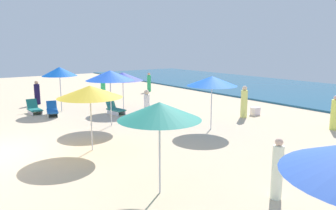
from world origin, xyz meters
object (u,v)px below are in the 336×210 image
(umbrella_3, at_px, (212,81))
(beachgoer_7, at_px, (147,106))
(umbrella_2, at_px, (90,92))
(beachgoer_5, at_px, (103,87))
(lounge_chair_1_1, at_px, (34,109))
(beachgoer_4, at_px, (335,114))
(lounge_chair_1_0, at_px, (52,111))
(beachgoer_2, at_px, (149,83))
(beachgoer_1, at_px, (244,103))
(umbrella_6, at_px, (123,76))
(umbrella_5, at_px, (159,111))
(cooler_box_0, at_px, (255,111))
(beachgoer_0, at_px, (37,93))
(umbrella_4, at_px, (110,75))
(beachgoer_6, at_px, (277,170))
(lounge_chair_6_0, at_px, (115,109))
(umbrella_1, at_px, (59,72))

(umbrella_3, relative_size, beachgoer_7, 1.53)
(umbrella_2, height_order, beachgoer_5, umbrella_2)
(lounge_chair_1_1, relative_size, beachgoer_4, 0.78)
(lounge_chair_1_0, relative_size, umbrella_2, 0.67)
(lounge_chair_1_0, bearing_deg, beachgoer_2, 41.07)
(lounge_chair_1_0, xyz_separation_m, beachgoer_1, (6.58, 8.21, 0.54))
(lounge_chair_1_1, distance_m, umbrella_6, 5.36)
(lounge_chair_1_1, height_order, beachgoer_2, beachgoer_2)
(lounge_chair_1_1, height_order, umbrella_2, umbrella_2)
(umbrella_5, bearing_deg, umbrella_6, 156.47)
(beachgoer_5, relative_size, cooler_box_0, 3.27)
(lounge_chair_1_1, xyz_separation_m, beachgoer_0, (-2.90, 0.95, 0.45))
(umbrella_6, bearing_deg, lounge_chair_1_1, -118.25)
(lounge_chair_1_1, distance_m, beachgoer_1, 11.78)
(umbrella_4, bearing_deg, umbrella_5, -17.06)
(umbrella_6, bearing_deg, beachgoer_0, -146.44)
(beachgoer_0, distance_m, beachgoer_6, 17.57)
(umbrella_5, bearing_deg, beachgoer_2, 148.07)
(lounge_chair_6_0, bearing_deg, umbrella_1, 121.02)
(beachgoer_4, height_order, beachgoer_5, beachgoer_5)
(lounge_chair_1_0, relative_size, beachgoer_5, 1.02)
(lounge_chair_1_1, bearing_deg, beachgoer_4, -50.69)
(umbrella_4, distance_m, cooler_box_0, 8.29)
(umbrella_6, xyz_separation_m, cooler_box_0, (5.32, 5.41, -1.83))
(umbrella_6, distance_m, beachgoer_4, 11.23)
(beachgoer_6, bearing_deg, beachgoer_7, 114.34)
(beachgoer_6, bearing_deg, beachgoer_1, 82.57)
(lounge_chair_1_0, height_order, lounge_chair_1_1, lounge_chair_1_1)
(lounge_chair_1_1, relative_size, cooler_box_0, 2.56)
(beachgoer_4, height_order, beachgoer_6, beachgoer_6)
(lounge_chair_1_0, bearing_deg, umbrella_4, -54.02)
(umbrella_5, distance_m, beachgoer_7, 8.56)
(umbrella_1, relative_size, cooler_box_0, 5.35)
(beachgoer_2, xyz_separation_m, beachgoer_4, (15.54, 0.11, -0.01))
(umbrella_1, height_order, umbrella_6, umbrella_1)
(beachgoer_7, bearing_deg, lounge_chair_6_0, -154.76)
(lounge_chair_1_1, relative_size, umbrella_3, 0.51)
(lounge_chair_1_0, bearing_deg, beachgoer_7, -35.15)
(beachgoer_4, bearing_deg, cooler_box_0, 81.36)
(lounge_chair_1_0, xyz_separation_m, umbrella_2, (7.05, -0.67, 1.93))
(umbrella_2, bearing_deg, beachgoer_1, 93.05)
(umbrella_3, relative_size, beachgoer_6, 1.55)
(umbrella_2, distance_m, beachgoer_1, 9.00)
(lounge_chair_1_0, bearing_deg, beachgoer_1, -24.40)
(beachgoer_1, bearing_deg, umbrella_1, -92.49)
(beachgoer_0, bearing_deg, beachgoer_5, 98.65)
(umbrella_4, relative_size, cooler_box_0, 5.49)
(beachgoer_0, xyz_separation_m, beachgoer_2, (-0.71, 9.17, 0.03))
(lounge_chair_1_0, height_order, umbrella_2, umbrella_2)
(umbrella_5, bearing_deg, beachgoer_5, 159.97)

